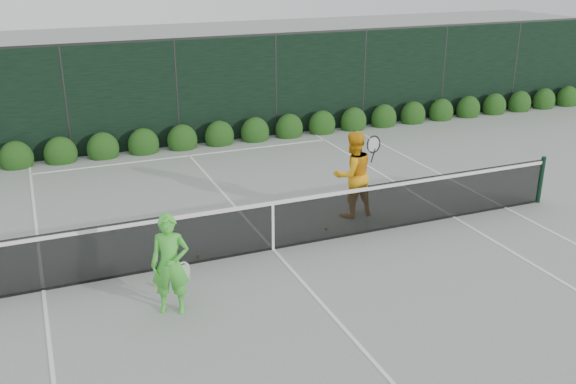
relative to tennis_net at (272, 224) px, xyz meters
name	(u,v)px	position (x,y,z in m)	size (l,w,h in m)	color
ground	(273,249)	(0.02, 0.00, -0.53)	(80.00, 80.00, 0.00)	gray
tennis_net	(272,224)	(0.00, 0.00, 0.00)	(12.90, 0.10, 1.07)	#10301E
player_woman	(170,264)	(-2.22, -1.45, 0.28)	(0.70, 0.58, 1.63)	green
player_man	(353,174)	(2.18, 0.92, 0.40)	(0.97, 0.76, 1.85)	#F5A614
court_lines	(273,249)	(0.02, 0.00, -0.53)	(11.03, 23.83, 0.01)	white
windscreen_fence	(340,231)	(0.02, -2.71, 0.98)	(32.00, 21.07, 3.06)	black
hedge_row	(182,141)	(0.02, 7.15, -0.30)	(31.66, 0.65, 0.94)	#12340E
tennis_balls	(232,255)	(-0.79, 0.02, -0.50)	(3.72, 1.05, 0.07)	#B9DD31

